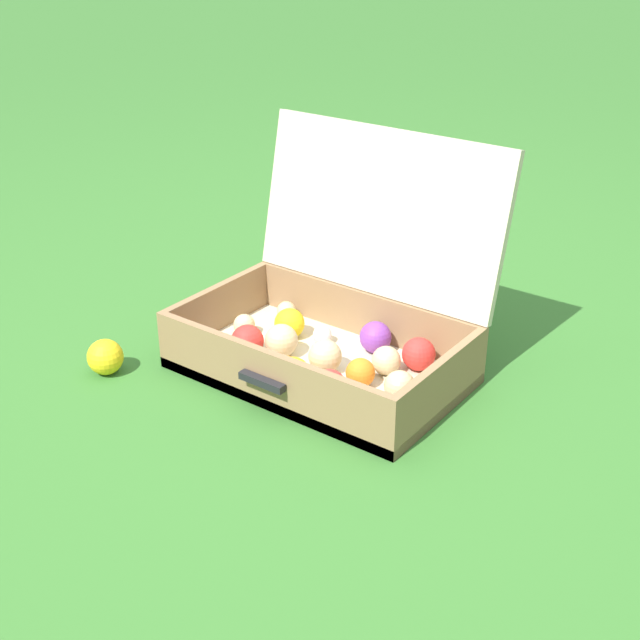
% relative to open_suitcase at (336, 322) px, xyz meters
% --- Properties ---
extents(ground_plane, '(16.00, 16.00, 0.00)m').
position_rel_open_suitcase_xyz_m(ground_plane, '(0.07, -0.04, -0.11)').
color(ground_plane, '#336B28').
extents(open_suitcase, '(0.62, 0.49, 0.50)m').
position_rel_open_suitcase_xyz_m(open_suitcase, '(0.00, 0.00, 0.00)').
color(open_suitcase, beige).
rests_on(open_suitcase, ground).
extents(stray_ball_on_grass, '(0.08, 0.08, 0.08)m').
position_rel_open_suitcase_xyz_m(stray_ball_on_grass, '(-0.39, -0.33, -0.07)').
color(stray_ball_on_grass, yellow).
rests_on(stray_ball_on_grass, ground).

